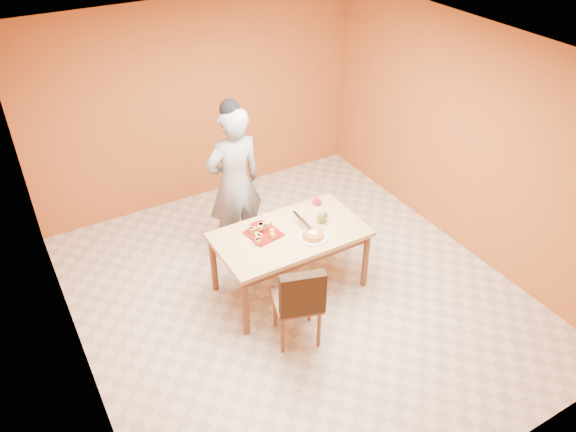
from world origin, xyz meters
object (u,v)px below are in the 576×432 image
egg_ornament (322,216)px  dining_chair (298,300)px  sponge_cake (313,235)px  checker_tin (317,203)px  magenta_glass (316,201)px  person (234,184)px  pastry_platter (264,234)px  dining_table (290,240)px  red_dinner_plate (261,227)px

egg_ornament → dining_chair: bearing=-139.4°
sponge_cake → checker_tin: sponge_cake is taller
dining_chair → magenta_glass: (0.84, 1.01, 0.30)m
sponge_cake → magenta_glass: 0.62m
magenta_glass → checker_tin: (0.02, 0.02, -0.03)m
person → pastry_platter: bearing=83.6°
dining_table → checker_tin: 0.65m
dining_table → person: bearing=102.3°
dining_table → egg_ornament: (0.40, -0.00, 0.17)m
pastry_platter → dining_chair: bearing=-94.3°
sponge_cake → egg_ornament: bearing=38.8°
dining_chair → pastry_platter: dining_chair is taller
egg_ornament → checker_tin: egg_ornament is taller
dining_table → egg_ornament: 0.43m
pastry_platter → egg_ornament: (0.65, -0.12, 0.07)m
dining_table → checker_tin: checker_tin is taller
red_dinner_plate → sponge_cake: (0.39, -0.43, 0.03)m
dining_chair → magenta_glass: size_ratio=10.24×
checker_tin → person: bearing=141.8°
red_dinner_plate → egg_ornament: (0.63, -0.24, 0.07)m
dining_chair → magenta_glass: dining_chair is taller
person → egg_ornament: 1.11m
red_dinner_plate → egg_ornament: size_ratio=1.57×
pastry_platter → egg_ornament: 0.67m
dining_chair → checker_tin: (0.87, 1.03, 0.26)m
pastry_platter → egg_ornament: size_ratio=2.07×
red_dinner_plate → checker_tin: bearing=6.8°
dining_chair → checker_tin: dining_chair is taller
dining_table → red_dinner_plate: bearing=133.8°
sponge_cake → dining_table: bearing=131.2°
dining_chair → sponge_cake: 0.76m
dining_table → dining_chair: size_ratio=1.62×
dining_table → sponge_cake: size_ratio=6.94×
dining_chair → checker_tin: 1.37m
red_dinner_plate → checker_tin: checker_tin is taller
sponge_cake → dining_chair: bearing=-133.7°
person → magenta_glass: size_ratio=19.58×
checker_tin → magenta_glass: bearing=-145.9°
dining_table → sponge_cake: bearing=-48.8°
red_dinner_plate → magenta_glass: 0.76m
sponge_cake → person: bearing=108.3°
pastry_platter → egg_ornament: bearing=-10.4°
red_dinner_plate → sponge_cake: sponge_cake is taller
magenta_glass → person: bearing=140.2°
pastry_platter → checker_tin: 0.83m
dining_table → magenta_glass: magenta_glass is taller
dining_chair → red_dinner_plate: 0.97m
dining_table → magenta_glass: 0.63m
red_dinner_plate → checker_tin: 0.78m
person → egg_ornament: (0.60, -0.92, -0.11)m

